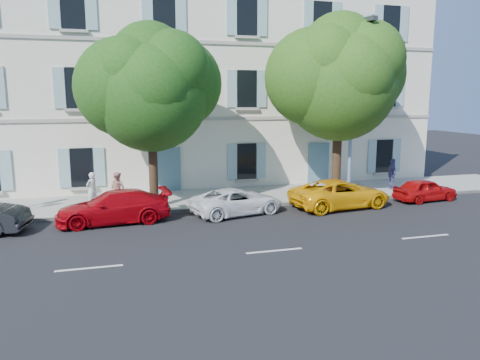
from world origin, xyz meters
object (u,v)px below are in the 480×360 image
object	(u,v)px
car_yellow_supercar	(340,194)
pedestrian_c	(392,174)
car_white_coupe	(237,201)
street_lamp	(354,98)
tree_right	(339,84)
tree_left	(151,94)
car_red_hatchback	(425,190)
car_red_coupe	(114,207)
pedestrian_a	(92,190)
pedestrian_b	(117,189)

from	to	relation	value
car_yellow_supercar	pedestrian_c	distance (m)	5.25
car_white_coupe	street_lamp	xyz separation A→B (m)	(6.39, 1.43, 4.51)
car_white_coupe	tree_right	xyz separation A→B (m)	(5.83, 1.94, 5.21)
tree_left	car_white_coupe	bearing A→B (deg)	-25.91
car_red_hatchback	tree_left	xyz separation A→B (m)	(-13.29, 1.65, 4.73)
car_red_coupe	tree_right	xyz separation A→B (m)	(11.14, 1.96, 5.12)
car_yellow_supercar	car_red_coupe	bearing A→B (deg)	82.37
car_yellow_supercar	pedestrian_a	size ratio (longest dim) A/B	3.00
car_white_coupe	pedestrian_b	xyz separation A→B (m)	(-5.09, 2.33, 0.38)
car_white_coupe	pedestrian_a	xyz separation A→B (m)	(-6.22, 2.62, 0.37)
street_lamp	tree_left	bearing A→B (deg)	178.49
street_lamp	pedestrian_a	distance (m)	13.33
car_white_coupe	car_yellow_supercar	world-z (taller)	car_yellow_supercar
car_red_hatchback	pedestrian_c	bearing A→B (deg)	-0.31
street_lamp	pedestrian_b	distance (m)	12.23
pedestrian_c	car_red_hatchback	bearing A→B (deg)	-161.16
car_yellow_supercar	car_white_coupe	bearing A→B (deg)	81.52
pedestrian_b	pedestrian_c	size ratio (longest dim) A/B	0.96
car_red_coupe	car_red_hatchback	world-z (taller)	car_red_coupe
car_red_coupe	car_white_coupe	bearing A→B (deg)	86.38
street_lamp	car_yellow_supercar	bearing A→B (deg)	-131.77
car_red_coupe	car_white_coupe	distance (m)	5.31
pedestrian_b	car_white_coupe	bearing A→B (deg)	-164.46
tree_right	pedestrian_a	world-z (taller)	tree_right
car_red_hatchback	street_lamp	bearing A→B (deg)	61.08
car_white_coupe	pedestrian_c	xyz separation A→B (m)	(9.53, 2.50, 0.42)
tree_right	pedestrian_a	size ratio (longest dim) A/B	5.48
car_white_coupe	street_lamp	distance (m)	7.95
car_red_coupe	street_lamp	size ratio (longest dim) A/B	0.53
pedestrian_a	car_yellow_supercar	bearing A→B (deg)	123.16
car_white_coupe	pedestrian_a	world-z (taller)	pedestrian_a
tree_left	car_red_hatchback	bearing A→B (deg)	-7.09
car_yellow_supercar	pedestrian_b	distance (m)	10.39
tree_left	tree_right	world-z (taller)	tree_right
car_white_coupe	car_red_hatchback	size ratio (longest dim) A/B	1.26
car_white_coupe	car_red_coupe	bearing A→B (deg)	76.66
car_yellow_supercar	car_red_hatchback	size ratio (longest dim) A/B	1.45
car_yellow_supercar	tree_left	distance (m)	9.83
car_yellow_supercar	tree_left	xyz separation A→B (m)	(-8.49, 1.81, 4.62)
street_lamp	pedestrian_c	distance (m)	5.27
car_red_coupe	car_yellow_supercar	world-z (taller)	car_red_coupe
tree_left	pedestrian_c	distance (m)	13.73
car_red_coupe	pedestrian_c	xyz separation A→B (m)	(14.84, 2.53, 0.33)
pedestrian_b	pedestrian_a	bearing A→B (deg)	25.63
tree_left	street_lamp	bearing A→B (deg)	-1.51
car_red_coupe	tree_right	distance (m)	12.41
pedestrian_c	car_yellow_supercar	bearing A→B (deg)	132.53
tree_right	street_lamp	distance (m)	1.03
tree_left	car_red_coupe	bearing A→B (deg)	-136.82
tree_right	pedestrian_c	bearing A→B (deg)	8.68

